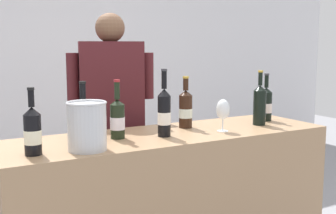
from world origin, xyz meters
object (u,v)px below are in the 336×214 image
wine_bottle_3 (164,112)px  wine_bottle_4 (117,118)px  wine_bottle_0 (83,118)px  wine_bottle_5 (266,104)px  wine_bottle_6 (33,131)px  wine_bottle_1 (186,109)px  wine_glass (223,110)px  wine_bottle_2 (260,104)px  ice_bucket (87,126)px  person_server (112,144)px

wine_bottle_3 → wine_bottle_4: 0.25m
wine_bottle_0 → wine_bottle_5: 1.22m
wine_bottle_0 → wine_bottle_4: 0.18m
wine_bottle_6 → wine_bottle_4: bearing=16.7°
wine_bottle_1 → wine_bottle_3: (-0.23, -0.16, 0.02)m
wine_bottle_0 → wine_glass: (0.76, -0.18, 0.01)m
wine_bottle_5 → wine_bottle_6: (-1.52, -0.17, 0.00)m
wine_bottle_2 → ice_bucket: size_ratio=1.46×
wine_bottle_0 → wine_bottle_3: bearing=-17.9°
wine_bottle_4 → wine_glass: size_ratio=1.68×
ice_bucket → person_server: (0.40, 0.71, -0.28)m
person_server → wine_bottle_2: bearing=-38.9°
wine_bottle_5 → ice_bucket: bearing=-170.7°
wine_bottle_1 → wine_bottle_0: bearing=-177.6°
wine_bottle_2 → person_server: 0.99m
wine_bottle_6 → ice_bucket: 0.24m
wine_bottle_0 → wine_bottle_2: 1.09m
wine_bottle_0 → wine_glass: size_ratio=1.65×
wine_bottle_4 → wine_bottle_2: bearing=-3.9°
ice_bucket → person_server: person_server is taller
wine_glass → person_server: (-0.42, 0.65, -0.28)m
wine_bottle_0 → ice_bucket: wine_bottle_0 is taller
wine_bottle_2 → wine_bottle_0: bearing=173.8°
wine_bottle_3 → wine_glass: (0.36, -0.04, -0.01)m
wine_bottle_2 → wine_glass: (-0.32, -0.06, -0.01)m
wine_bottle_3 → wine_bottle_5: size_ratio=1.18×
wine_bottle_0 → wine_bottle_2: size_ratio=0.91×
wine_bottle_2 → wine_bottle_5: wine_bottle_2 is taller
ice_bucket → wine_bottle_0: bearing=75.9°
wine_bottle_0 → wine_bottle_1: size_ratio=1.00×
wine_bottle_1 → wine_glass: 0.24m
wine_bottle_2 → person_server: size_ratio=0.20×
wine_bottle_0 → wine_bottle_5: (1.22, -0.02, -0.01)m
wine_bottle_0 → person_server: 0.65m
wine_bottle_4 → wine_bottle_6: size_ratio=1.02×
wine_bottle_5 → wine_glass: 0.48m
wine_glass → person_server: 0.83m
ice_bucket → person_server: size_ratio=0.14×
wine_bottle_2 → wine_bottle_6: 1.39m
wine_bottle_2 → wine_bottle_4: size_ratio=1.08×
wine_bottle_3 → person_server: 0.68m
wine_bottle_5 → wine_bottle_6: size_ratio=1.01×
wine_bottle_6 → person_server: bearing=46.3°
wine_bottle_2 → ice_bucket: 1.15m
wine_bottle_5 → wine_glass: size_ratio=1.67×
wine_bottle_2 → wine_bottle_6: (-1.38, -0.08, -0.02)m
wine_bottle_0 → wine_bottle_1: (0.64, 0.03, -0.00)m
wine_bottle_5 → wine_bottle_6: wine_bottle_5 is taller
wine_bottle_1 → wine_bottle_4: bearing=-170.1°
wine_bottle_0 → wine_glass: wine_bottle_0 is taller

